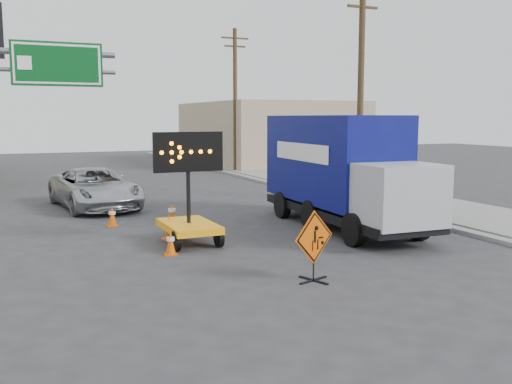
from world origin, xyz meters
TOP-DOWN VIEW (x-y plane):
  - ground at (0.00, 0.00)m, footprint 100.00×100.00m
  - curb_right at (7.20, 15.00)m, footprint 0.40×60.00m
  - sidewalk_right at (9.50, 15.00)m, footprint 4.00×60.00m
  - building_right_far at (13.00, 30.00)m, footprint 10.00×14.00m
  - highway_gantry at (-4.43, 17.96)m, footprint 6.18×0.38m
  - utility_pole_near at (8.00, 10.00)m, footprint 1.80×0.26m
  - utility_pole_far at (8.00, 24.00)m, footprint 1.80×0.26m
  - construction_sign at (0.49, 0.44)m, footprint 1.11×0.80m
  - arrow_board at (-0.88, 5.06)m, footprint 1.96×2.20m
  - pickup_truck at (-2.36, 12.59)m, footprint 3.28×5.84m
  - box_truck at (4.28, 5.42)m, footprint 2.64×7.57m
  - cone_a at (-1.70, 3.97)m, footprint 0.36×0.36m
  - cone_b at (-1.25, 5.82)m, footprint 0.42×0.42m
  - cone_c at (-0.56, 8.03)m, footprint 0.47×0.47m
  - cone_d at (-2.40, 8.52)m, footprint 0.36×0.36m

SIDE VIEW (x-z plane):
  - ground at x=0.00m, z-range 0.00..0.00m
  - curb_right at x=7.20m, z-range 0.00..0.12m
  - sidewalk_right at x=9.50m, z-range 0.00..0.15m
  - cone_a at x=-1.70m, z-range 0.00..0.65m
  - cone_d at x=-2.40m, z-range 0.00..0.68m
  - cone_b at x=-1.25m, z-range 0.00..0.72m
  - cone_c at x=-0.56m, z-range 0.00..0.75m
  - arrow_board at x=-0.88m, z-range -0.86..2.24m
  - pickup_truck at x=-2.36m, z-range 0.00..1.54m
  - construction_sign at x=0.49m, z-range 0.05..1.58m
  - box_truck at x=4.28m, z-range -0.17..3.39m
  - building_right_far at x=13.00m, z-range 0.00..4.60m
  - utility_pole_near at x=8.00m, z-range 0.18..9.18m
  - utility_pole_far at x=8.00m, z-range 0.18..9.18m
  - highway_gantry at x=-4.43m, z-range 1.62..8.52m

